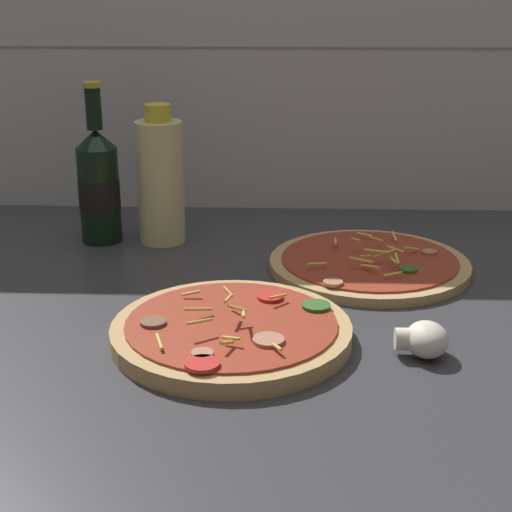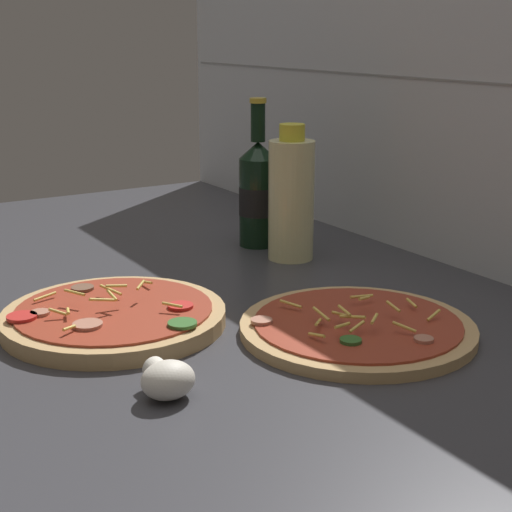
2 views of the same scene
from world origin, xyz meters
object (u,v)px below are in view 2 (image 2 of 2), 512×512
object	(u,v)px
mushroom_left	(167,379)
pizza_near	(114,317)
beer_bottle	(258,192)
oil_bottle	(291,198)
pizza_far	(357,328)

from	to	relation	value
mushroom_left	pizza_near	bearing A→B (deg)	172.12
pizza_near	mushroom_left	xyz separation A→B (cm)	(20.92, -2.90, 0.78)
beer_bottle	mushroom_left	xyz separation A→B (cm)	(43.27, -37.33, -7.05)
pizza_near	mushroom_left	distance (cm)	21.14
pizza_near	beer_bottle	bearing A→B (deg)	122.99
pizza_near	oil_bottle	bearing A→B (deg)	110.51
oil_bottle	mushroom_left	xyz separation A→B (cm)	(33.88, -37.54, -7.74)
pizza_far	mushroom_left	world-z (taller)	same
oil_bottle	mushroom_left	world-z (taller)	oil_bottle
pizza_far	mushroom_left	distance (cm)	26.49
pizza_far	mushroom_left	bearing A→B (deg)	-82.96
pizza_far	mushroom_left	size ratio (longest dim) A/B	4.87
pizza_near	oil_bottle	world-z (taller)	oil_bottle
beer_bottle	mushroom_left	distance (cm)	57.58
beer_bottle	oil_bottle	size ratio (longest dim) A/B	1.15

